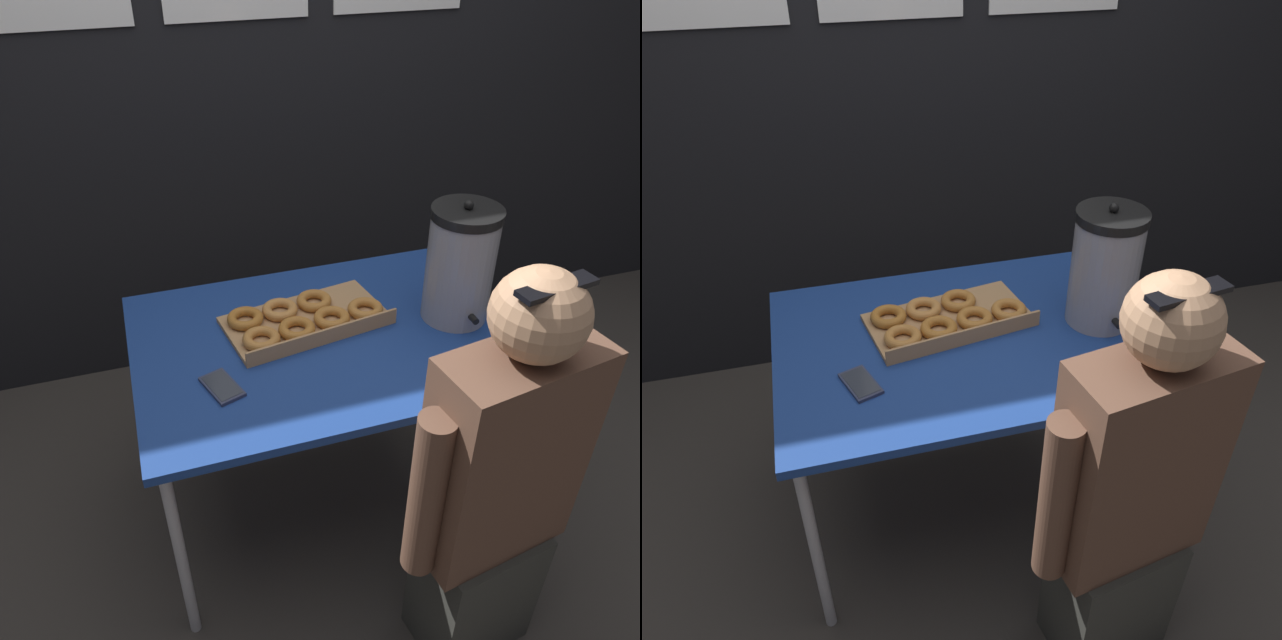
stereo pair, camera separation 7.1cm
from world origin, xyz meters
TOP-DOWN VIEW (x-y plane):
  - ground_plane at (0.00, 0.00)m, footprint 12.00×12.00m
  - back_wall at (0.00, 1.04)m, footprint 6.00×0.11m
  - folding_table at (0.00, 0.00)m, footprint 1.13×0.80m
  - donut_box at (-0.04, 0.07)m, footprint 0.53×0.33m
  - coffee_urn at (0.43, -0.02)m, footprint 0.21×0.24m
  - cell_phone at (-0.33, -0.14)m, footprint 0.11×0.15m
  - person_seated at (0.26, -0.60)m, footprint 0.51×0.26m

SIDE VIEW (x-z plane):
  - ground_plane at x=0.00m, z-range 0.00..0.00m
  - person_seated at x=0.26m, z-range -0.02..1.23m
  - folding_table at x=0.00m, z-range 0.32..1.05m
  - cell_phone at x=-0.33m, z-range 0.73..0.75m
  - donut_box at x=-0.04m, z-range 0.73..0.78m
  - coffee_urn at x=0.43m, z-range 0.72..1.11m
  - back_wall at x=0.00m, z-range 0.00..2.73m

